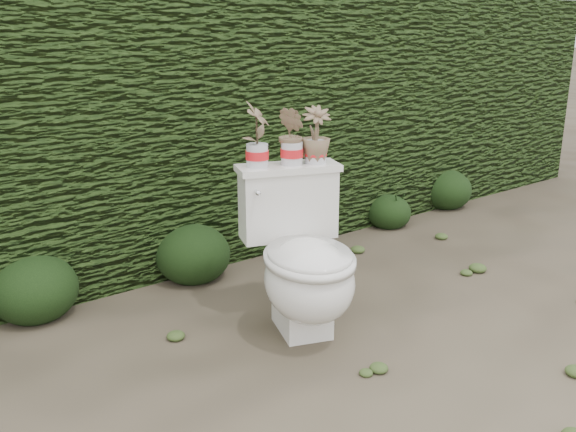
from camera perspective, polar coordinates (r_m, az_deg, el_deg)
ground at (r=3.02m, az=1.46°, el=-11.69°), size 60.00×60.00×0.00m
hedge at (r=4.06m, az=-12.91°, el=7.49°), size 8.00×1.00×1.60m
toilet at (r=3.02m, az=1.38°, el=-4.19°), size 0.66×0.79×0.78m
potted_plant_left at (r=3.04m, az=-2.78°, el=7.11°), size 0.19×0.18×0.30m
potted_plant_center at (r=3.09m, az=0.35°, el=7.01°), size 0.14×0.16×0.27m
potted_plant_right at (r=3.13m, az=2.48°, el=7.08°), size 0.19×0.19×0.26m
liriope_clump_2 at (r=3.49m, az=-21.72°, el=-5.61°), size 0.44×0.44×0.35m
liriope_clump_3 at (r=3.75m, az=-8.47°, el=-2.98°), size 0.43×0.43×0.35m
liriope_clump_4 at (r=4.17m, az=0.85°, el=-0.99°), size 0.38×0.38×0.31m
liriope_clump_5 at (r=4.72m, az=8.96°, el=0.67°), size 0.32×0.32×0.26m
liriope_clump_6 at (r=5.29m, az=13.85°, el=2.58°), size 0.41×0.41×0.33m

